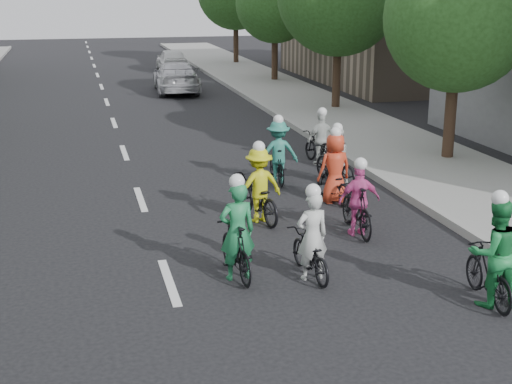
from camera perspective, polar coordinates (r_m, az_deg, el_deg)
name	(u,v)px	position (r m, az deg, el deg)	size (l,w,h in m)	color
ground	(169,282)	(12.18, -6.96, -7.16)	(120.00, 120.00, 0.00)	black
sidewalk_right	(373,137)	(23.56, 9.33, 4.38)	(4.00, 80.00, 0.15)	gray
curb_right	(316,139)	(22.86, 4.83, 4.21)	(0.18, 80.00, 0.18)	#999993
bldg_se	(411,2)	(39.17, 12.32, 14.63)	(10.00, 14.00, 8.00)	gray
tree_r_0	(458,18)	(20.42, 15.83, 13.23)	(4.00, 4.00, 5.97)	black
tree_r_2	(275,3)	(37.13, 1.54, 14.86)	(4.00, 4.00, 5.97)	black
cyclist_0	(311,247)	(12.13, 4.39, -4.45)	(0.64, 1.55, 1.68)	black
cyclist_1	(492,261)	(11.64, 18.38, -5.26)	(0.89, 1.60, 1.86)	black
cyclist_2	(258,192)	(14.99, 0.17, 0.03)	(1.12, 1.92, 1.73)	black
cyclist_3	(358,205)	(14.32, 8.14, -1.07)	(0.86, 1.71, 1.59)	black
cyclist_4	(334,176)	(16.42, 6.23, 1.30)	(0.84, 1.65, 1.76)	black
cyclist_5	(237,242)	(12.06, -1.57, -4.02)	(0.65, 1.65, 1.84)	black
cyclist_6	(335,162)	(17.93, 6.38, 2.39)	(0.97, 1.87, 1.57)	black
cyclist_7	(278,157)	(17.89, 1.74, 2.85)	(1.06, 1.53, 1.75)	black
cyclist_8	(321,145)	(19.88, 5.19, 3.77)	(0.91, 1.79, 1.62)	black
follow_car_lead	(176,77)	(33.90, -6.40, 9.12)	(1.98, 4.87, 1.41)	silver
follow_car_trail	(172,60)	(42.62, -6.75, 10.47)	(1.56, 3.87, 1.32)	white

